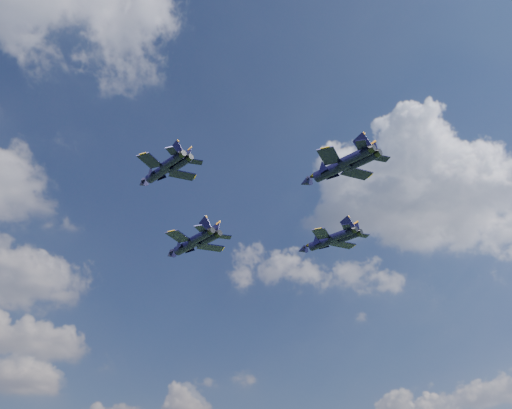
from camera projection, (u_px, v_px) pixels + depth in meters
The scene contains 4 objects.
jet_lead at pixel (186, 246), 116.33m from camera, with size 13.63×17.92×4.23m.
jet_left at pixel (158, 173), 91.78m from camera, with size 10.63×14.09×3.32m.
jet_right at pixel (322, 243), 114.06m from camera, with size 12.03×16.14×3.80m.
jet_slot at pixel (330, 170), 90.69m from camera, with size 12.10×16.16×3.81m.
Camera 1 is at (-41.67, -74.26, 7.83)m, focal length 40.00 mm.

